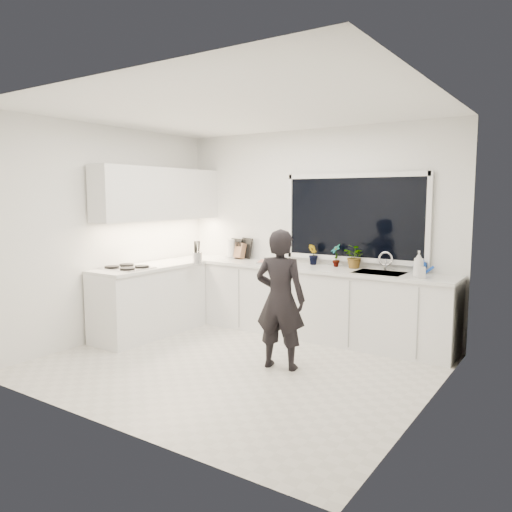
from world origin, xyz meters
The scene contains 25 objects.
floor centered at (0.00, 0.00, -0.01)m, with size 4.00×3.50×0.02m, color beige.
wall_back centered at (0.00, 1.76, 1.35)m, with size 4.00×0.02×2.70m, color white.
wall_left centered at (-2.01, 0.00, 1.35)m, with size 0.02×3.50×2.70m, color white.
wall_right centered at (2.01, 0.00, 1.35)m, with size 0.02×3.50×2.70m, color white.
ceiling centered at (0.00, 0.00, 2.71)m, with size 4.00×3.50×0.02m, color white.
window centered at (0.60, 1.73, 1.55)m, with size 1.80×0.02×1.00m, color black.
base_cabinets_back centered at (0.00, 1.45, 0.44)m, with size 3.92×0.58×0.88m, color white.
base_cabinets_left centered at (-1.67, 0.35, 0.44)m, with size 0.58×1.60×0.88m, color white.
countertop_back centered at (0.00, 1.44, 0.90)m, with size 3.94×0.62×0.04m, color silver.
countertop_left centered at (-1.67, 0.35, 0.90)m, with size 0.62×1.60×0.04m, color silver.
upper_cabinets centered at (-1.79, 0.70, 1.85)m, with size 0.34×2.10×0.70m, color white.
sink centered at (1.05, 1.45, 0.87)m, with size 0.58×0.42×0.14m, color silver.
faucet centered at (1.05, 1.65, 1.03)m, with size 0.03×0.03×0.22m, color silver.
stovetop centered at (-1.69, 0.00, 0.94)m, with size 0.56×0.48×0.03m, color black.
person centered at (0.44, 0.19, 0.74)m, with size 0.54×0.36×1.48m, color black.
pizza_tray centered at (-0.41, 1.42, 0.94)m, with size 0.43×0.32×0.03m, color silver.
pizza centered at (-0.41, 1.42, 0.95)m, with size 0.39×0.28×0.01m, color #A91624.
watering_can centered at (1.48, 1.61, 0.98)m, with size 0.14×0.14×0.13m, color #1240AD.
paper_towel_roll centered at (-1.23, 1.55, 1.05)m, with size 0.11×0.11×0.26m, color white.
knife_block centered at (-1.09, 1.59, 1.03)m, with size 0.13×0.10×0.22m, color #956545.
utensil_crock centered at (-1.23, 0.80, 1.00)m, with size 0.13×0.13×0.16m, color #B2B3B7.
picture_frame_large centered at (-1.24, 1.69, 1.06)m, with size 0.22×0.02×0.28m, color black.
picture_frame_small centered at (-1.05, 1.69, 1.07)m, with size 0.25×0.02×0.30m, color black.
herb_plants centered at (0.53, 1.61, 1.07)m, with size 0.84×0.30×0.30m.
soap_bottles centered at (1.56, 1.30, 1.06)m, with size 0.16×0.14×0.30m.
Camera 1 is at (3.09, -4.23, 1.81)m, focal length 35.00 mm.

